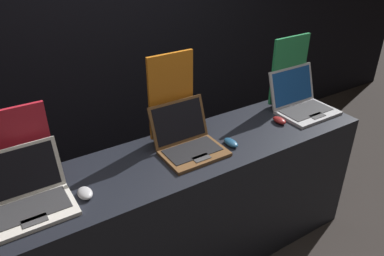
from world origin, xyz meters
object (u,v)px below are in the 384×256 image
Objects in this scene: laptop_middle at (188,141)px; promo_stand_middle at (171,99)px; promo_stand_front at (11,151)px; mouse_middle at (231,143)px; promo_stand_back at (288,72)px; mouse_back at (279,120)px; laptop_back at (302,102)px; mouse_front at (85,193)px; laptop_front at (26,197)px.

laptop_middle is 0.27m from promo_stand_middle.
promo_stand_middle is at bearing 0.45° from promo_stand_front.
mouse_middle is 0.23× the size of promo_stand_back.
laptop_middle is at bearing 176.41° from mouse_back.
mouse_middle is at bearing -171.46° from laptop_back.
mouse_front is at bearing -178.04° from mouse_back.
promo_stand_back is (0.26, 0.21, 0.22)m from mouse_back.
mouse_front and mouse_back have the same top height.
laptop_back is at bearing -90.00° from promo_stand_back.
laptop_middle is at bearing 1.40° from laptop_front.
laptop_back is at bearing -5.21° from promo_stand_front.
laptop_back is at bearing -10.50° from promo_stand_middle.
mouse_middle is at bearing -21.12° from laptop_middle.
laptop_back is (0.70, 0.11, 0.05)m from mouse_middle.
mouse_back is at bearing -8.00° from promo_stand_front.
mouse_middle is (1.14, -0.27, -0.19)m from promo_stand_front.
promo_stand_back reaches higher than promo_stand_front.
promo_stand_back is at bearing 39.29° from mouse_back.
laptop_middle is at bearing 158.88° from mouse_middle.
promo_stand_back is (0.00, 0.16, 0.17)m from laptop_back.
laptop_front is at bearing -90.00° from promo_stand_front.
mouse_back is (-0.26, -0.05, -0.05)m from laptop_back.
laptop_middle is 0.95m from laptop_back.
laptop_back reaches higher than mouse_middle.
promo_stand_back reaches higher than laptop_back.
promo_stand_middle is at bearing 23.05° from mouse_front.
laptop_back reaches higher than laptop_front.
promo_stand_middle is 0.98m from laptop_back.
mouse_front is 0.66m from laptop_middle.
laptop_back is (1.85, 0.03, 0.00)m from laptop_front.
promo_stand_middle is at bearing 13.09° from laptop_front.
mouse_front is at bearing 179.67° from mouse_middle.
laptop_middle is at bearing -90.00° from promo_stand_middle.
mouse_front is at bearing -176.39° from laptop_back.
laptop_back is at bearing 3.61° from mouse_front.
laptop_middle is (0.90, -0.18, -0.14)m from promo_stand_front.
laptop_front is 0.25m from promo_stand_front.
laptop_middle is 3.17× the size of mouse_middle.
laptop_back is (1.85, -0.17, -0.14)m from promo_stand_front.
mouse_front is at bearing -156.95° from promo_stand_middle.
laptop_front reaches higher than mouse_front.
laptop_front is 0.92× the size of promo_stand_front.
laptop_middle is 3.36× the size of mouse_back.
promo_stand_back is (1.85, -0.01, 0.03)m from promo_stand_front.
laptop_front reaches higher than mouse_middle.
promo_stand_middle is (0.65, 0.28, 0.24)m from mouse_front.
laptop_middle reaches higher than mouse_back.
laptop_middle is 0.98m from promo_stand_back.
laptop_middle is at bearing 7.81° from mouse_front.
promo_stand_back reaches higher than mouse_middle.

